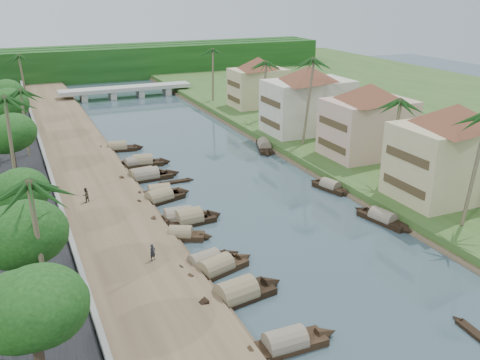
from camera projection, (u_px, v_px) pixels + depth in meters
name	position (u px, v px, depth m)	size (l,w,h in m)	color
ground	(284.00, 228.00, 53.63)	(220.00, 220.00, 0.00)	#374B53
left_bank	(89.00, 183.00, 64.64)	(10.00, 180.00, 0.80)	brown
right_bank	(334.00, 148.00, 77.80)	(16.00, 180.00, 1.20)	#325020
road	(13.00, 191.00, 61.33)	(8.00, 180.00, 1.40)	black
retaining_wall	(52.00, 180.00, 62.73)	(0.40, 180.00, 1.10)	slate
treeline	(102.00, 63.00, 138.24)	(120.00, 14.00, 8.00)	#11350E
bridge	(126.00, 90.00, 114.94)	(28.00, 4.00, 2.40)	#A7A69C
building_near	(452.00, 150.00, 56.89)	(14.85, 14.85, 10.20)	#CEB38A
building_mid	(368.00, 119.00, 71.11)	(14.11, 14.11, 9.70)	#CB978F
building_far	(308.00, 99.00, 82.69)	(15.59, 15.59, 10.20)	beige
building_distant	(258.00, 81.00, 100.43)	(12.62, 12.62, 9.20)	#CEB38A
sampan_0	(285.00, 344.00, 35.61)	(8.21, 1.94, 2.16)	black
sampan_1	(236.00, 295.00, 41.23)	(9.07, 3.46, 2.58)	black
sampan_2	(216.00, 269.00, 45.01)	(8.47, 4.12, 2.20)	black
sampan_3	(205.00, 263.00, 46.05)	(7.73, 3.14, 2.06)	black
sampan_4	(181.00, 235.00, 51.18)	(6.26, 4.03, 1.85)	black
sampan_5	(189.00, 220.00, 54.47)	(7.70, 2.48, 2.40)	black
sampan_6	(178.00, 218.00, 54.79)	(8.22, 2.49, 2.40)	black
sampan_7	(159.00, 199.00, 59.85)	(8.38, 4.00, 2.20)	black
sampan_8	(160.00, 193.00, 61.33)	(7.42, 2.60, 2.25)	black
sampan_9	(145.00, 177.00, 66.60)	(9.42, 2.38, 2.34)	black
sampan_10	(142.00, 177.00, 66.72)	(8.56, 2.71, 2.31)	black
sampan_11	(143.00, 162.00, 72.10)	(7.90, 3.33, 2.22)	black
sampan_12	(135.00, 164.00, 71.56)	(7.65, 2.44, 1.85)	black
sampan_13	(118.00, 148.00, 78.41)	(7.95, 2.98, 2.14)	black
sampan_14	(383.00, 219.00, 54.72)	(3.11, 7.96, 1.94)	black
sampan_15	(330.00, 187.00, 63.38)	(3.06, 6.64, 1.81)	black
sampan_16	(264.00, 146.00, 79.22)	(4.39, 8.81, 2.15)	black
canoe_0	(478.00, 336.00, 36.95)	(1.06, 5.22, 0.69)	black
canoe_1	(222.00, 262.00, 46.84)	(4.47, 1.61, 0.71)	black
canoe_2	(174.00, 182.00, 65.75)	(5.22, 0.83, 0.76)	black
palm_0	(480.00, 118.00, 47.89)	(3.20, 3.20, 12.35)	#77674F
palm_1	(395.00, 103.00, 59.71)	(3.20, 3.20, 11.07)	#77674F
palm_2	(308.00, 62.00, 73.62)	(3.20, 3.20, 13.63)	#77674F
palm_3	(263.00, 63.00, 88.64)	(3.20, 3.20, 11.25)	#77674F
palm_4	(32.00, 186.00, 33.31)	(3.20, 3.20, 11.52)	#77674F
palm_5	(4.00, 101.00, 50.66)	(3.20, 3.20, 13.03)	#77674F
palm_6	(20.00, 92.00, 68.95)	(3.20, 3.20, 10.28)	#77674F
palm_7	(212.00, 51.00, 103.51)	(3.20, 3.20, 11.55)	#77674F
palm_8	(21.00, 57.00, 92.96)	(3.20, 3.20, 11.53)	#77674F
tree_0	(32.00, 309.00, 27.92)	(5.14, 5.14, 7.81)	#483529
tree_1	(22.00, 235.00, 36.87)	(5.39, 5.39, 7.59)	#483529
tree_2	(17.00, 193.00, 46.19)	(4.76, 4.76, 6.61)	#483529
tree_3	(10.00, 134.00, 62.43)	(5.36, 5.36, 7.42)	#483529
tree_4	(6.00, 106.00, 75.03)	(5.50, 5.50, 7.87)	#483529
tree_5	(5.00, 95.00, 86.29)	(5.42, 5.42, 7.11)	#483529
tree_6	(333.00, 94.00, 85.12)	(4.93, 4.93, 7.43)	#483529
person_near	(153.00, 252.00, 45.44)	(0.54, 0.36, 1.49)	#23252B
person_far	(86.00, 195.00, 57.65)	(0.79, 0.62, 1.63)	#332E23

